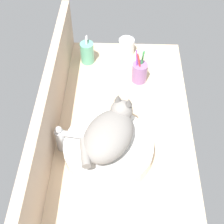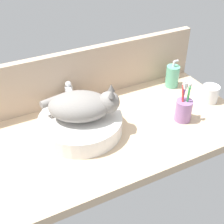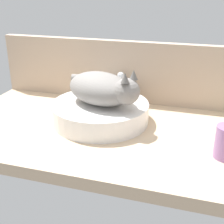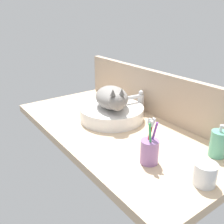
# 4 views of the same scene
# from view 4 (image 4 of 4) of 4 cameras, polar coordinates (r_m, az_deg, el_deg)

# --- Properties ---
(ground_plane) EXTENTS (1.23, 0.60, 0.04)m
(ground_plane) POSITION_cam_4_polar(r_m,az_deg,el_deg) (1.29, 0.80, -4.30)
(ground_plane) COLOR #D1B28E
(backsplash_panel) EXTENTS (1.23, 0.04, 0.25)m
(backsplash_panel) POSITION_cam_4_polar(r_m,az_deg,el_deg) (1.42, 10.12, 4.11)
(backsplash_panel) COLOR tan
(backsplash_panel) RESTS_ON ground_plane
(sink_basin) EXTENTS (0.35, 0.35, 0.07)m
(sink_basin) POSITION_cam_4_polar(r_m,az_deg,el_deg) (1.37, -0.05, -0.21)
(sink_basin) COLOR white
(sink_basin) RESTS_ON ground_plane
(cat) EXTENTS (0.30, 0.26, 0.14)m
(cat) POSITION_cam_4_polar(r_m,az_deg,el_deg) (1.32, 0.11, 3.31)
(cat) COLOR gray
(cat) RESTS_ON sink_basin
(faucet) EXTENTS (0.04, 0.12, 0.14)m
(faucet) POSITION_cam_4_polar(r_m,az_deg,el_deg) (1.44, 6.20, 2.48)
(faucet) COLOR silver
(faucet) RESTS_ON ground_plane
(soap_dispenser) EXTENTS (0.07, 0.07, 0.14)m
(soap_dispenser) POSITION_cam_4_polar(r_m,az_deg,el_deg) (1.11, 23.09, -6.66)
(soap_dispenser) COLOR #60B793
(soap_dispenser) RESTS_ON ground_plane
(toothbrush_cup) EXTENTS (0.07, 0.07, 0.19)m
(toothbrush_cup) POSITION_cam_4_polar(r_m,az_deg,el_deg) (0.99, 8.57, -8.70)
(toothbrush_cup) COLOR #996BA8
(toothbrush_cup) RESTS_ON ground_plane
(water_glass) EXTENTS (0.08, 0.08, 0.08)m
(water_glass) POSITION_cam_4_polar(r_m,az_deg,el_deg) (0.94, 20.44, -13.37)
(water_glass) COLOR white
(water_glass) RESTS_ON ground_plane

